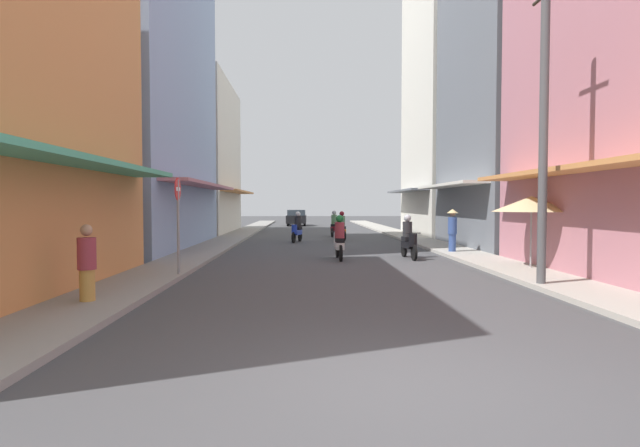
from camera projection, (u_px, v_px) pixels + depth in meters
The scene contains 18 objects.
ground_plane at pixel (323, 241), 26.65m from camera, with size 111.80×111.80×0.00m, color #424244.
sidewalk_left at pixel (228, 240), 26.48m from camera, with size 1.74×58.82×0.12m, color gray.
sidewalk_right at pixel (417, 239), 26.82m from camera, with size 1.74×58.82×0.12m, color #ADA89E.
building_left_mid at pixel (122, 66), 21.66m from camera, with size 7.05×11.99×15.95m.
building_left_far at pixel (186, 159), 33.54m from camera, with size 7.05×10.43×10.07m.
building_right_mid at pixel (528, 97), 22.15m from camera, with size 7.05×8.14×13.46m.
building_right_far at pixel (462, 96), 31.20m from camera, with size 7.05×8.64×17.45m.
motorbike_orange at pixel (341, 227), 26.97m from camera, with size 0.61×1.79×1.58m.
motorbike_black at pixel (409, 239), 17.84m from camera, with size 0.55×1.81×1.58m.
motorbike_blue at pixel (297, 229), 25.61m from camera, with size 0.67×1.77×1.58m.
motorbike_white at pixel (339, 240), 17.52m from camera, with size 0.55×1.81×1.58m.
motorbike_maroon at pixel (335, 225), 30.00m from camera, with size 0.71×1.76×1.58m.
parked_car at pixel (297, 218), 45.51m from camera, with size 1.84×4.13×1.45m.
pedestrian_crossing at pixel (452, 229), 19.34m from camera, with size 0.44×0.44×1.77m.
pedestrian_foreground at pixel (87, 266), 9.41m from camera, with size 0.34×0.34×1.57m.
vendor_umbrella at pixel (532, 204), 14.36m from camera, with size 2.20×2.20×2.19m.
utility_pole at pixel (544, 126), 11.39m from camera, with size 0.20×1.20×7.32m.
street_sign_no_entry at pixel (178, 213), 13.09m from camera, with size 0.07×0.60×2.65m.
Camera 1 is at (-1.05, -5.16, 1.95)m, focal length 27.95 mm.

